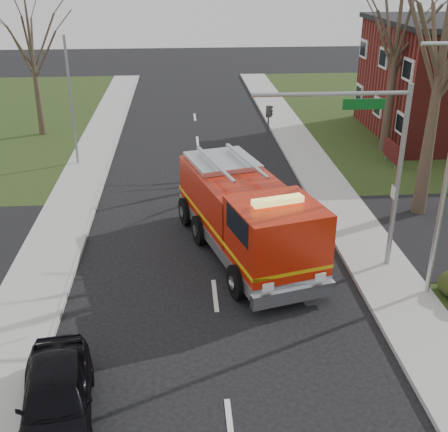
{
  "coord_description": "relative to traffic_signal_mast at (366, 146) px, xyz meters",
  "views": [
    {
      "loc": [
        -0.94,
        -16.25,
        10.41
      ],
      "look_at": [
        0.47,
        2.14,
        2.0
      ],
      "focal_mm": 45.0,
      "sensor_mm": 36.0,
      "label": 1
    }
  ],
  "objects": [
    {
      "name": "bare_tree_far",
      "position": [
        5.79,
        13.5,
        1.78
      ],
      "size": [
        5.25,
        5.25,
        10.5
      ],
      "color": "#32251D",
      "rests_on": "ground"
    },
    {
      "name": "streetlight_pole",
      "position": [
        1.93,
        -2.0,
        -0.16
      ],
      "size": [
        1.48,
        0.16,
        8.4
      ],
      "color": "#B7BABF",
      "rests_on": "ground"
    },
    {
      "name": "sidewalk_left",
      "position": [
        -11.41,
        -1.5,
        -4.63
      ],
      "size": [
        2.4,
        80.0,
        0.15
      ],
      "primitive_type": "cube",
      "color": "#A0A09A",
      "rests_on": "ground"
    },
    {
      "name": "traffic_signal_mast",
      "position": [
        0.0,
        0.0,
        0.0
      ],
      "size": [
        5.29,
        0.18,
        6.8
      ],
      "color": "gray",
      "rests_on": "ground"
    },
    {
      "name": "health_center_sign",
      "position": [
        5.29,
        11.0,
        -3.83
      ],
      "size": [
        0.12,
        2.0,
        1.4
      ],
      "color": "#501215",
      "rests_on": "ground"
    },
    {
      "name": "bare_tree_left",
      "position": [
        -15.21,
        18.5,
        0.86
      ],
      "size": [
        4.5,
        4.5,
        9.0
      ],
      "color": "#32251D",
      "rests_on": "ground"
    },
    {
      "name": "utility_pole_far",
      "position": [
        -12.01,
        12.5,
        -1.21
      ],
      "size": [
        0.14,
        0.14,
        7.0
      ],
      "primitive_type": "cylinder",
      "color": "gray",
      "rests_on": "ground"
    },
    {
      "name": "sidewalk_right",
      "position": [
        0.99,
        -1.5,
        -4.63
      ],
      "size": [
        2.4,
        80.0,
        0.15
      ],
      "primitive_type": "cube",
      "color": "#A0A09A",
      "rests_on": "ground"
    },
    {
      "name": "bare_tree_near",
      "position": [
        4.29,
        4.5,
        2.71
      ],
      "size": [
        6.0,
        6.0,
        12.0
      ],
      "color": "#32251D",
      "rests_on": "ground"
    },
    {
      "name": "ground",
      "position": [
        -5.21,
        -1.5,
        -4.71
      ],
      "size": [
        120.0,
        120.0,
        0.0
      ],
      "primitive_type": "plane",
      "color": "black",
      "rests_on": "ground"
    },
    {
      "name": "parked_car_maroon",
      "position": [
        -9.41,
        -6.91,
        -3.97
      ],
      "size": [
        2.36,
        4.54,
        1.48
      ],
      "primitive_type": "imported",
      "rotation": [
        0.0,
        0.0,
        0.15
      ],
      "color": "black",
      "rests_on": "ground"
    },
    {
      "name": "fire_engine",
      "position": [
        -3.83,
        1.4,
        -3.17
      ],
      "size": [
        5.05,
        8.91,
        3.41
      ],
      "rotation": [
        0.0,
        0.0,
        0.27
      ],
      "color": "#B41B08",
      "rests_on": "ground"
    }
  ]
}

